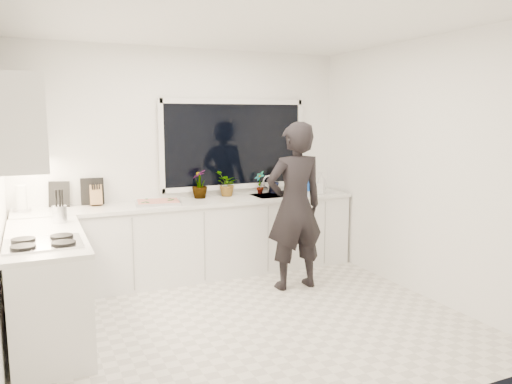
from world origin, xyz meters
name	(u,v)px	position (x,y,z in m)	size (l,w,h in m)	color
floor	(245,322)	(0.00, 0.00, -0.01)	(4.00, 3.50, 0.02)	beige
wall_back	(187,162)	(0.00, 1.76, 1.35)	(4.00, 0.02, 2.70)	white
wall_right	(418,169)	(2.01, 0.00, 1.35)	(0.02, 3.50, 2.70)	white
ceiling	(244,21)	(0.00, 0.00, 2.71)	(4.00, 3.50, 0.02)	white
window	(234,145)	(0.60, 1.73, 1.55)	(1.80, 0.02, 1.00)	black
base_cabinets_back	(197,241)	(0.00, 1.45, 0.44)	(3.92, 0.58, 0.88)	white
base_cabinets_left	(48,289)	(-1.67, 0.35, 0.44)	(0.58, 1.60, 0.88)	white
countertop_back	(196,203)	(0.00, 1.44, 0.90)	(3.94, 0.62, 0.04)	silver
countertop_left	(45,237)	(-1.67, 0.35, 0.90)	(0.62, 1.60, 0.04)	silver
upper_cabinets	(21,122)	(-1.79, 0.70, 1.85)	(0.34, 2.10, 0.70)	white
sink	(276,199)	(1.05, 1.45, 0.87)	(0.58, 0.42, 0.14)	silver
faucet	(269,184)	(1.05, 1.65, 1.03)	(0.03, 0.03, 0.22)	silver
stovetop	(43,243)	(-1.69, 0.00, 0.94)	(0.56, 0.48, 0.03)	black
person	(295,206)	(0.87, 0.63, 0.92)	(0.67, 0.44, 1.84)	black
pizza_tray	(158,203)	(-0.45, 1.42, 0.94)	(0.49, 0.36, 0.03)	silver
pizza	(158,201)	(-0.45, 1.42, 0.95)	(0.45, 0.32, 0.01)	red
watering_can	(309,186)	(1.62, 1.61, 0.98)	(0.14, 0.14, 0.13)	#1247B1
paper_towel_roll	(21,199)	(-1.85, 1.55, 1.05)	(0.11, 0.11, 0.26)	silver
knife_block	(96,196)	(-1.10, 1.59, 1.03)	(0.13, 0.10, 0.22)	#997347
utensil_crock	(60,214)	(-1.52, 0.80, 1.00)	(0.13, 0.13, 0.16)	#B5B5BA
picture_frame_large	(59,194)	(-1.48, 1.69, 1.06)	(0.22, 0.02, 0.28)	black
picture_frame_small	(92,191)	(-1.13, 1.69, 1.07)	(0.25, 0.02, 0.30)	black
herb_plants	(231,183)	(0.51, 1.61, 1.08)	(1.25, 0.37, 0.34)	#26662D
soap_bottles	(321,184)	(1.62, 1.30, 1.05)	(0.14, 0.13, 0.28)	#D8BF66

